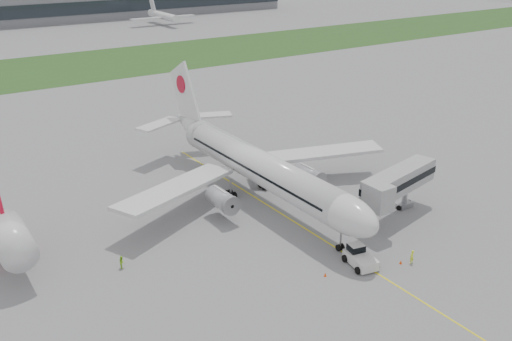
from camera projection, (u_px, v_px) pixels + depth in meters
ground at (273, 209)px, 86.04m from camera, size 600.00×600.00×0.00m
apron_markings at (293, 221)px, 82.20m from camera, size 70.00×70.00×0.04m
grass_strip at (50, 69)px, 178.20m from camera, size 600.00×50.00×0.02m
airliner at (255, 164)px, 87.65m from camera, size 48.13×53.95×17.88m
pushback_tug at (359, 257)px, 70.96m from camera, size 3.79×4.96×2.33m
jet_bridge at (396, 183)px, 81.21m from camera, size 15.86×7.48×7.43m
safety_cone_left at (325, 275)px, 68.65m from camera, size 0.37×0.37×0.52m
safety_cone_right at (401, 262)px, 71.30m from camera, size 0.39×0.39×0.53m
ground_crew_near at (412, 257)px, 71.28m from camera, size 0.72×0.53×1.81m
ground_crew_far at (122, 262)px, 70.25m from camera, size 0.79×0.93×1.65m
neighbor_aircraft at (10, 236)px, 67.89m from camera, size 4.39×15.12×12.40m
distant_aircraft_right at (163, 25)px, 270.98m from camera, size 32.45×28.75×12.23m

